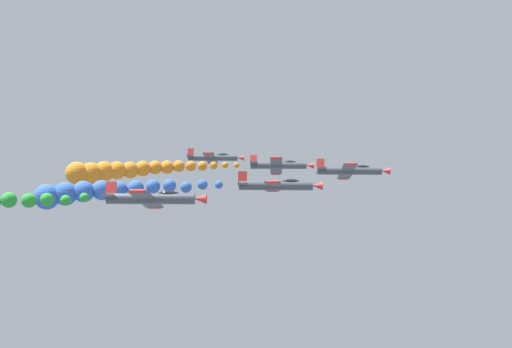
% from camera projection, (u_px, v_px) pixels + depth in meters
% --- Properties ---
extents(airplane_lead, '(9.15, 10.35, 3.52)m').
position_uv_depth(airplane_lead, '(351.00, 171.00, 90.02)').
color(airplane_lead, '#474C56').
extents(airplane_left_inner, '(8.99, 10.35, 3.95)m').
position_uv_depth(airplane_left_inner, '(280.00, 165.00, 102.91)').
color(airplane_left_inner, '#474C56').
extents(smoke_trail_left_inner, '(9.60, 26.12, 3.54)m').
position_uv_depth(smoke_trail_left_inner, '(118.00, 171.00, 98.91)').
color(smoke_trail_left_inner, orange).
extents(airplane_right_inner, '(9.37, 10.35, 3.15)m').
position_uv_depth(airplane_right_inner, '(277.00, 185.00, 77.61)').
color(airplane_right_inner, '#474C56').
extents(smoke_trail_right_inner, '(5.95, 21.95, 3.27)m').
position_uv_depth(smoke_trail_right_inner, '(92.00, 192.00, 75.76)').
color(smoke_trail_right_inner, blue).
extents(airplane_left_outer, '(9.24, 10.35, 3.38)m').
position_uv_depth(airplane_left_outer, '(214.00, 158.00, 115.88)').
color(airplane_left_outer, '#474C56').
extents(airplane_right_outer, '(9.17, 10.35, 3.50)m').
position_uv_depth(airplane_right_outer, '(152.00, 198.00, 64.52)').
color(airplane_right_outer, '#474C56').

